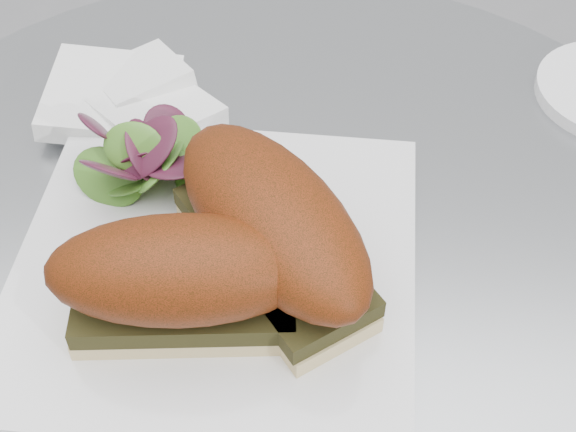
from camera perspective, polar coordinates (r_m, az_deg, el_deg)
name	(u,v)px	position (r m, az deg, el deg)	size (l,w,h in m)	color
table	(277,414)	(0.77, -0.81, -13.93)	(0.70, 0.70, 0.73)	#A2A5A8
plate	(215,270)	(0.54, -5.18, -3.82)	(0.26, 0.26, 0.02)	white
sandwich_left	(181,279)	(0.47, -7.60, -4.46)	(0.16, 0.08, 0.08)	beige
sandwich_right	(272,226)	(0.50, -1.11, -0.75)	(0.17, 0.19, 0.08)	beige
salad	(154,156)	(0.57, -9.54, 4.24)	(0.11, 0.11, 0.05)	#52902F
napkin	(136,110)	(0.66, -10.77, 7.40)	(0.14, 0.14, 0.02)	white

